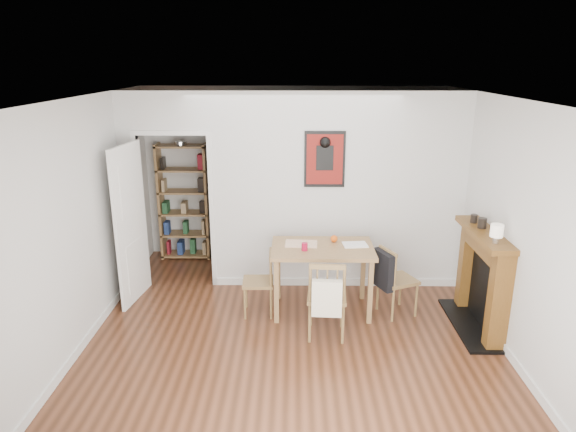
{
  "coord_description": "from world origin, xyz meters",
  "views": [
    {
      "loc": [
        0.01,
        -5.11,
        2.97
      ],
      "look_at": [
        -0.06,
        0.6,
        1.22
      ],
      "focal_mm": 32.0,
      "sensor_mm": 36.0,
      "label": 1
    }
  ],
  "objects_px": {
    "orange_fruit": "(334,239)",
    "bookshelf": "(184,202)",
    "fireplace": "(484,277)",
    "ceramic_jar_a": "(482,223)",
    "dining_table": "(322,255)",
    "red_glass": "(305,247)",
    "notebook": "(355,245)",
    "ceramic_jar_b": "(474,219)",
    "mantel_lamp": "(497,232)",
    "chair_right": "(396,280)",
    "chair_left": "(258,283)",
    "chair_front": "(327,297)"
  },
  "relations": [
    {
      "from": "fireplace",
      "to": "red_glass",
      "type": "relative_size",
      "value": 13.39
    },
    {
      "from": "ceramic_jar_b",
      "to": "notebook",
      "type": "bearing_deg",
      "value": 174.56
    },
    {
      "from": "chair_right",
      "to": "mantel_lamp",
      "type": "height_order",
      "value": "mantel_lamp"
    },
    {
      "from": "chair_right",
      "to": "bookshelf",
      "type": "xyz_separation_m",
      "value": [
        -2.91,
        1.85,
        0.43
      ]
    },
    {
      "from": "bookshelf",
      "to": "orange_fruit",
      "type": "distance_m",
      "value": 2.7
    },
    {
      "from": "fireplace",
      "to": "ceramic_jar_a",
      "type": "relative_size",
      "value": 10.73
    },
    {
      "from": "chair_front",
      "to": "ceramic_jar_a",
      "type": "relative_size",
      "value": 7.96
    },
    {
      "from": "chair_left",
      "to": "orange_fruit",
      "type": "distance_m",
      "value": 1.07
    },
    {
      "from": "red_glass",
      "to": "chair_right",
      "type": "bearing_deg",
      "value": 2.26
    },
    {
      "from": "orange_fruit",
      "to": "ceramic_jar_b",
      "type": "xyz_separation_m",
      "value": [
        1.59,
        -0.24,
        0.34
      ]
    },
    {
      "from": "chair_left",
      "to": "mantel_lamp",
      "type": "distance_m",
      "value": 2.73
    },
    {
      "from": "ceramic_jar_a",
      "to": "ceramic_jar_b",
      "type": "xyz_separation_m",
      "value": [
        -0.03,
        0.2,
        -0.01
      ]
    },
    {
      "from": "red_glass",
      "to": "mantel_lamp",
      "type": "relative_size",
      "value": 0.46
    },
    {
      "from": "dining_table",
      "to": "chair_front",
      "type": "relative_size",
      "value": 1.31
    },
    {
      "from": "chair_left",
      "to": "red_glass",
      "type": "relative_size",
      "value": 8.58
    },
    {
      "from": "dining_table",
      "to": "orange_fruit",
      "type": "xyz_separation_m",
      "value": [
        0.15,
        0.17,
        0.14
      ]
    },
    {
      "from": "fireplace",
      "to": "red_glass",
      "type": "height_order",
      "value": "fireplace"
    },
    {
      "from": "red_glass",
      "to": "ceramic_jar_b",
      "type": "bearing_deg",
      "value": 1.63
    },
    {
      "from": "orange_fruit",
      "to": "bookshelf",
      "type": "bearing_deg",
      "value": 143.48
    },
    {
      "from": "mantel_lamp",
      "to": "fireplace",
      "type": "bearing_deg",
      "value": 78.6
    },
    {
      "from": "dining_table",
      "to": "red_glass",
      "type": "xyz_separation_m",
      "value": [
        -0.22,
        -0.12,
        0.15
      ]
    },
    {
      "from": "mantel_lamp",
      "to": "notebook",
      "type": "bearing_deg",
      "value": 148.17
    },
    {
      "from": "mantel_lamp",
      "to": "ceramic_jar_b",
      "type": "xyz_separation_m",
      "value": [
        0.01,
        0.7,
        -0.08
      ]
    },
    {
      "from": "dining_table",
      "to": "mantel_lamp",
      "type": "height_order",
      "value": "mantel_lamp"
    },
    {
      "from": "dining_table",
      "to": "fireplace",
      "type": "relative_size",
      "value": 0.97
    },
    {
      "from": "chair_front",
      "to": "orange_fruit",
      "type": "relative_size",
      "value": 10.85
    },
    {
      "from": "orange_fruit",
      "to": "dining_table",
      "type": "bearing_deg",
      "value": -130.85
    },
    {
      "from": "orange_fruit",
      "to": "mantel_lamp",
      "type": "bearing_deg",
      "value": -30.74
    },
    {
      "from": "bookshelf",
      "to": "ceramic_jar_b",
      "type": "distance_m",
      "value": 4.19
    },
    {
      "from": "bookshelf",
      "to": "ceramic_jar_b",
      "type": "height_order",
      "value": "bookshelf"
    },
    {
      "from": "dining_table",
      "to": "chair_front",
      "type": "height_order",
      "value": "chair_front"
    },
    {
      "from": "chair_front",
      "to": "mantel_lamp",
      "type": "relative_size",
      "value": 4.53
    },
    {
      "from": "dining_table",
      "to": "fireplace",
      "type": "distance_m",
      "value": 1.85
    },
    {
      "from": "bookshelf",
      "to": "ceramic_jar_a",
      "type": "height_order",
      "value": "bookshelf"
    },
    {
      "from": "red_glass",
      "to": "notebook",
      "type": "distance_m",
      "value": 0.64
    },
    {
      "from": "red_glass",
      "to": "ceramic_jar_b",
      "type": "relative_size",
      "value": 0.95
    },
    {
      "from": "notebook",
      "to": "mantel_lamp",
      "type": "relative_size",
      "value": 1.4
    },
    {
      "from": "chair_front",
      "to": "orange_fruit",
      "type": "height_order",
      "value": "chair_front"
    },
    {
      "from": "chair_front",
      "to": "fireplace",
      "type": "distance_m",
      "value": 1.8
    },
    {
      "from": "chair_left",
      "to": "ceramic_jar_a",
      "type": "xyz_separation_m",
      "value": [
        2.53,
        -0.17,
        0.82
      ]
    },
    {
      "from": "ceramic_jar_a",
      "to": "ceramic_jar_b",
      "type": "height_order",
      "value": "ceramic_jar_a"
    },
    {
      "from": "dining_table",
      "to": "orange_fruit",
      "type": "relative_size",
      "value": 14.22
    },
    {
      "from": "bookshelf",
      "to": "dining_table",
      "type": "bearing_deg",
      "value": -41.34
    },
    {
      "from": "fireplace",
      "to": "mantel_lamp",
      "type": "bearing_deg",
      "value": -101.4
    },
    {
      "from": "chair_left",
      "to": "red_glass",
      "type": "height_order",
      "value": "red_glass"
    },
    {
      "from": "orange_fruit",
      "to": "red_glass",
      "type": "bearing_deg",
      "value": -141.13
    },
    {
      "from": "ceramic_jar_b",
      "to": "ceramic_jar_a",
      "type": "bearing_deg",
      "value": -82.3
    },
    {
      "from": "bookshelf",
      "to": "fireplace",
      "type": "distance_m",
      "value": 4.39
    },
    {
      "from": "dining_table",
      "to": "chair_front",
      "type": "xyz_separation_m",
      "value": [
        0.02,
        -0.61,
        -0.26
      ]
    },
    {
      "from": "dining_table",
      "to": "ceramic_jar_a",
      "type": "bearing_deg",
      "value": -8.51
    }
  ]
}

